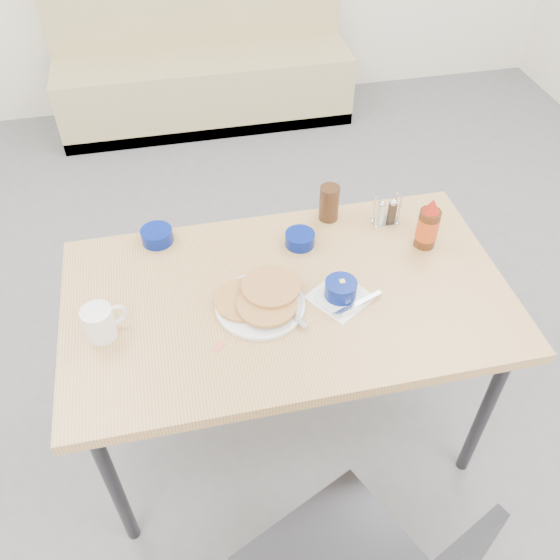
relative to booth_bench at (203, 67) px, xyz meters
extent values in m
plane|color=slate|center=(0.00, -2.78, -0.35)|extent=(6.00, 6.00, 0.00)
cube|color=tan|center=(0.00, -0.06, -0.12)|extent=(1.90, 0.55, 0.45)
cube|color=tan|center=(0.00, 0.16, 0.37)|extent=(1.90, 0.12, 1.00)
cube|color=#2D2D33|center=(0.00, -0.06, -0.31)|extent=(1.90, 0.55, 0.08)
cube|color=tan|center=(0.00, -2.53, 0.39)|extent=(1.40, 0.80, 0.04)
cylinder|color=#2D2D33|center=(-0.62, -2.85, 0.01)|extent=(0.04, 0.04, 0.72)
cylinder|color=#2D2D33|center=(0.62, -2.85, 0.01)|extent=(0.04, 0.04, 0.72)
cylinder|color=#2D2D33|center=(-0.62, -2.21, 0.01)|extent=(0.04, 0.04, 0.72)
cylinder|color=#2D2D33|center=(0.62, -2.21, 0.01)|extent=(0.04, 0.04, 0.72)
cylinder|color=#2D2D33|center=(0.07, -3.05, -0.13)|extent=(0.02, 0.02, 0.44)
cylinder|color=white|center=(-0.09, -2.57, 0.42)|extent=(0.28, 0.28, 0.01)
cylinder|color=tan|center=(-0.14, -2.55, 0.43)|extent=(0.18, 0.18, 0.01)
cylinder|color=tan|center=(-0.08, -2.60, 0.44)|extent=(0.18, 0.18, 0.01)
cylinder|color=tan|center=(-0.05, -2.53, 0.45)|extent=(0.18, 0.18, 0.01)
cube|color=silver|center=(-0.01, -2.64, 0.43)|extent=(0.06, 0.12, 0.00)
cylinder|color=white|center=(-0.57, -2.58, 0.46)|extent=(0.09, 0.09, 0.10)
cylinder|color=black|center=(-0.57, -2.58, 0.51)|extent=(0.08, 0.08, 0.00)
torus|color=white|center=(-0.52, -2.56, 0.46)|extent=(0.08, 0.04, 0.08)
cube|color=white|center=(0.16, -2.59, 0.41)|extent=(0.23, 0.23, 0.00)
cylinder|color=white|center=(0.16, -2.59, 0.42)|extent=(0.15, 0.15, 0.01)
cylinder|color=navy|center=(0.16, -2.59, 0.45)|extent=(0.10, 0.10, 0.05)
cylinder|color=white|center=(0.16, -2.59, 0.47)|extent=(0.09, 0.09, 0.01)
cube|color=#F4DB60|center=(0.16, -2.58, 0.48)|extent=(0.02, 0.02, 0.01)
cube|color=silver|center=(0.20, -2.63, 0.42)|extent=(0.18, 0.08, 0.00)
cylinder|color=navy|center=(-0.38, -2.19, 0.43)|extent=(0.11, 0.11, 0.05)
cylinder|color=navy|center=(0.09, -2.31, 0.43)|extent=(0.10, 0.10, 0.05)
cylinder|color=#392112|center=(0.23, -2.19, 0.48)|extent=(0.08, 0.08, 0.13)
cube|color=silver|center=(0.42, -2.26, 0.41)|extent=(0.09, 0.05, 0.00)
cylinder|color=silver|center=(0.38, -2.28, 0.47)|extent=(0.01, 0.01, 0.11)
cylinder|color=silver|center=(0.46, -2.28, 0.47)|extent=(0.01, 0.01, 0.11)
cylinder|color=silver|center=(0.38, -2.24, 0.47)|extent=(0.01, 0.01, 0.11)
cylinder|color=silver|center=(0.46, -2.24, 0.47)|extent=(0.01, 0.01, 0.11)
cylinder|color=silver|center=(0.40, -2.26, 0.45)|extent=(0.03, 0.03, 0.07)
cylinder|color=#3F3326|center=(0.44, -2.26, 0.45)|extent=(0.03, 0.03, 0.07)
cylinder|color=#47230F|center=(0.51, -2.40, 0.48)|extent=(0.07, 0.07, 0.14)
cylinder|color=#CB5F17|center=(0.51, -2.40, 0.48)|extent=(0.07, 0.07, 0.08)
cone|color=#B01C11|center=(0.51, -2.40, 0.58)|extent=(0.05, 0.05, 0.05)
cube|color=#DB6349|center=(-0.24, -2.70, 0.41)|extent=(0.04, 0.04, 0.00)
camera|label=1|loc=(-0.30, -3.79, 1.76)|focal=38.00mm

